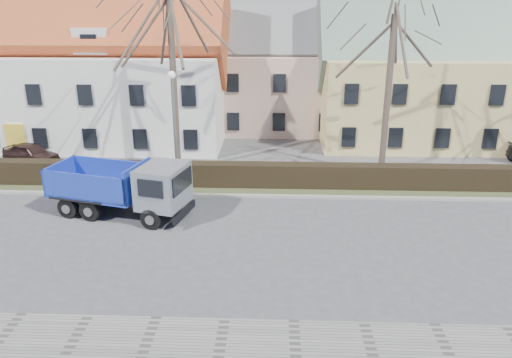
{
  "coord_description": "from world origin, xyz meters",
  "views": [
    {
      "loc": [
        3.78,
        -19.5,
        9.79
      ],
      "look_at": [
        2.86,
        2.95,
        1.6
      ],
      "focal_mm": 35.0,
      "sensor_mm": 36.0,
      "label": 1
    }
  ],
  "objects_px": {
    "dump_truck": "(115,187)",
    "cart_frame": "(126,195)",
    "streetlight": "(175,127)",
    "parked_car_a": "(31,153)"
  },
  "relations": [
    {
      "from": "streetlight",
      "to": "cart_frame",
      "type": "relative_size",
      "value": 8.9
    },
    {
      "from": "cart_frame",
      "to": "streetlight",
      "type": "bearing_deg",
      "value": 57.97
    },
    {
      "from": "parked_car_a",
      "to": "cart_frame",
      "type": "bearing_deg",
      "value": -106.94
    },
    {
      "from": "dump_truck",
      "to": "cart_frame",
      "type": "height_order",
      "value": "dump_truck"
    },
    {
      "from": "parked_car_a",
      "to": "dump_truck",
      "type": "bearing_deg",
      "value": -113.41
    },
    {
      "from": "dump_truck",
      "to": "cart_frame",
      "type": "bearing_deg",
      "value": 105.64
    },
    {
      "from": "dump_truck",
      "to": "cart_frame",
      "type": "distance_m",
      "value": 1.9
    },
    {
      "from": "cart_frame",
      "to": "parked_car_a",
      "type": "distance_m",
      "value": 9.8
    },
    {
      "from": "streetlight",
      "to": "cart_frame",
      "type": "bearing_deg",
      "value": -122.03
    },
    {
      "from": "streetlight",
      "to": "cart_frame",
      "type": "xyz_separation_m",
      "value": [
        -2.02,
        -3.23,
        -2.79
      ]
    }
  ]
}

